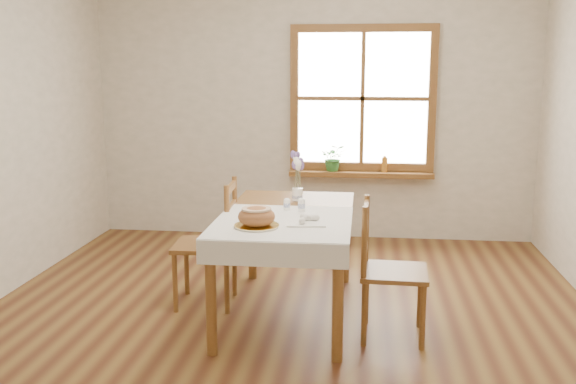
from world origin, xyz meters
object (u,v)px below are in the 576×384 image
object	(u,v)px
chair_left	(205,243)
flower_vase	(297,195)
bread_plate	(257,226)
dining_table	(288,224)
chair_right	(394,270)

from	to	relation	value
chair_left	flower_vase	size ratio (longest dim) A/B	10.13
bread_plate	flower_vase	bearing A→B (deg)	78.85
dining_table	chair_right	world-z (taller)	chair_right
dining_table	bread_plate	xyz separation A→B (m)	(-0.15, -0.47, 0.10)
chair_left	flower_vase	distance (m)	0.79
bread_plate	flower_vase	distance (m)	0.89
chair_left	chair_right	distance (m)	1.45
bread_plate	flower_vase	xyz separation A→B (m)	(0.17, 0.87, 0.03)
dining_table	bread_plate	world-z (taller)	bread_plate
chair_right	bread_plate	world-z (taller)	chair_right
dining_table	bread_plate	size ratio (longest dim) A/B	5.73
bread_plate	flower_vase	size ratio (longest dim) A/B	2.98
dining_table	flower_vase	bearing A→B (deg)	86.35
dining_table	chair_left	bearing A→B (deg)	169.53
chair_left	flower_vase	world-z (taller)	chair_left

